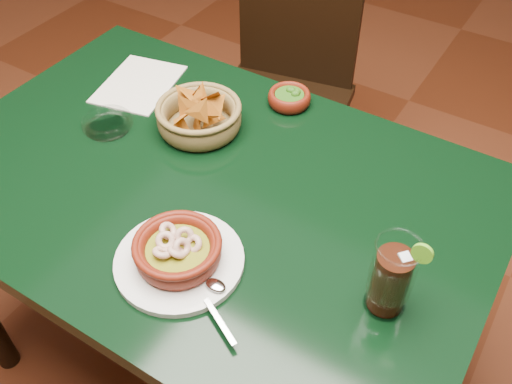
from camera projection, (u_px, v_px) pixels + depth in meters
The scene contains 9 objects.
ground at pixel (220, 359), 1.73m from camera, with size 7.00×7.00×0.00m, color #471C0C.
dining_table at pixel (207, 213), 1.27m from camera, with size 1.20×0.80×0.75m.
dining_chair at pixel (285, 87), 1.87m from camera, with size 0.49×0.49×0.91m.
shrimp_plate at pixel (178, 253), 1.02m from camera, with size 0.31×0.24×0.08m.
chip_basket at pixel (199, 116), 1.30m from camera, with size 0.23×0.23×0.14m.
guacamole_ramekin at pixel (289, 98), 1.38m from camera, with size 0.12×0.12×0.04m.
cola_drink at pixel (391, 277), 0.93m from camera, with size 0.16×0.16×0.18m.
glass_ashtray at pixel (107, 123), 1.31m from camera, with size 0.13×0.13×0.03m.
paper_menu at pixel (139, 84), 1.45m from camera, with size 0.21×0.26×0.00m.
Camera 1 is at (0.55, -0.67, 1.58)m, focal length 40.00 mm.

